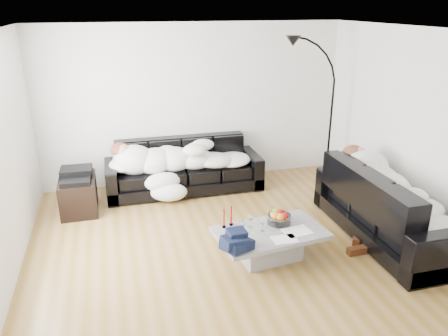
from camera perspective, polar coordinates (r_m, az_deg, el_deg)
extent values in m
plane|color=brown|center=(5.68, 0.79, -9.57)|extent=(5.00, 5.00, 0.00)
cube|color=silver|center=(7.26, -4.00, 8.26)|extent=(5.00, 0.02, 2.60)
cube|color=silver|center=(6.28, 23.48, 4.56)|extent=(0.02, 4.50, 2.60)
plane|color=white|center=(4.91, 0.94, 17.63)|extent=(5.00, 5.00, 0.00)
cube|color=black|center=(7.05, -5.24, 0.23)|extent=(2.47, 0.85, 0.81)
cube|color=black|center=(5.99, 20.79, -4.46)|extent=(0.96, 2.25, 0.91)
ellipsoid|color=#0F6D46|center=(6.38, 17.14, 0.14)|extent=(0.42, 0.38, 0.20)
cube|color=#939699|center=(5.28, 6.00, -9.92)|extent=(1.35, 0.90, 0.37)
cylinder|color=white|center=(5.33, 7.23, -6.31)|extent=(0.31, 0.31, 0.18)
cylinder|color=white|center=(5.21, 3.49, -6.94)|extent=(0.09, 0.09, 0.16)
cylinder|color=white|center=(5.03, 2.33, -7.83)|extent=(0.09, 0.09, 0.18)
cylinder|color=white|center=(5.14, 5.07, -7.46)|extent=(0.08, 0.08, 0.15)
cylinder|color=maroon|center=(5.18, 0.00, -6.64)|extent=(0.05, 0.05, 0.23)
cylinder|color=maroon|center=(5.23, 0.94, -6.26)|extent=(0.05, 0.05, 0.25)
cube|color=silver|center=(5.21, 9.54, -8.13)|extent=(0.35, 0.29, 0.01)
cube|color=silver|center=(5.03, 7.90, -9.18)|extent=(0.28, 0.20, 0.01)
cube|color=black|center=(6.70, -18.45, -3.33)|extent=(0.51, 0.74, 0.51)
cube|color=black|center=(6.59, -18.76, -0.80)|extent=(0.45, 0.35, 0.13)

